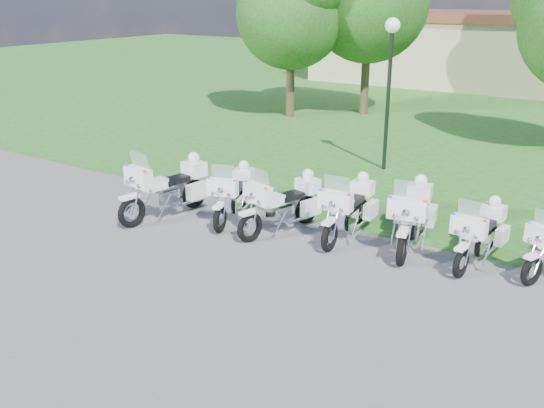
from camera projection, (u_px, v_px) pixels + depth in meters
The scene contains 11 objects.
ground at pixel (261, 271), 11.91m from camera, with size 100.00×100.00×0.00m, color #515156.
grass_lawn at pixel (541, 92), 33.13m from camera, with size 100.00×48.00×0.01m, color #29571B.
motorcycle_0 at pixel (169, 187), 14.67m from camera, with size 1.13×2.60×1.76m.
motorcycle_1 at pixel (234, 193), 14.49m from camera, with size 1.17×2.23×1.54m.
motorcycle_2 at pixel (284, 203), 13.73m from camera, with size 1.18×2.36×1.62m.
motorcycle_3 at pixel (349, 208), 13.43m from camera, with size 0.85×2.39×1.60m.
motorcycle_4 at pixel (413, 215), 12.88m from camera, with size 1.14×2.51×1.70m.
motorcycle_5 at pixel (480, 233), 12.16m from camera, with size 0.83×2.23×1.50m.
lamp_post at pixel (391, 58), 17.68m from camera, with size 0.44×0.44×4.50m.
tree_0 at pixel (291, 2), 25.15m from camera, with size 5.41×4.62×7.21m.
building_west at pixel (443, 47), 36.36m from camera, with size 14.56×8.32×4.10m.
Camera 1 is at (6.14, -8.88, 5.21)m, focal length 40.00 mm.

